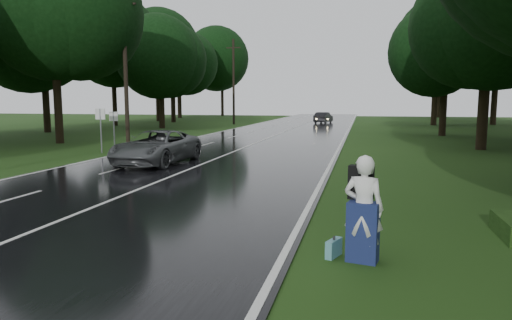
% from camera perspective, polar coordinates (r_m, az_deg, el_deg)
% --- Properties ---
extents(ground, '(160.00, 160.00, 0.00)m').
position_cam_1_polar(ground, '(12.33, -23.40, -7.20)').
color(ground, '#1E3D12').
rests_on(ground, ground).
extents(road, '(12.00, 140.00, 0.04)m').
position_cam_1_polar(road, '(30.56, -0.64, 1.85)').
color(road, black).
rests_on(road, ground).
extents(lane_center, '(0.12, 140.00, 0.01)m').
position_cam_1_polar(lane_center, '(30.56, -0.64, 1.90)').
color(lane_center, silver).
rests_on(lane_center, road).
extents(grey_car, '(2.77, 5.63, 1.54)m').
position_cam_1_polar(grey_car, '(22.01, -12.20, 1.58)').
color(grey_car, '#494C4E').
rests_on(grey_car, road).
extents(far_car, '(2.27, 4.46, 1.40)m').
position_cam_1_polar(far_car, '(60.64, 8.35, 5.22)').
color(far_car, black).
rests_on(far_car, road).
extents(hitchhiker, '(0.81, 0.76, 2.00)m').
position_cam_1_polar(hitchhiker, '(8.77, 13.14, -6.33)').
color(hitchhiker, silver).
rests_on(hitchhiker, ground).
extents(suitcase, '(0.31, 0.50, 0.34)m').
position_cam_1_polar(suitcase, '(9.09, 9.60, -10.70)').
color(suitcase, teal).
rests_on(suitcase, ground).
extents(utility_pole_mid, '(1.80, 0.28, 10.33)m').
position_cam_1_polar(utility_pole_mid, '(32.88, -15.55, 1.94)').
color(utility_pole_mid, black).
rests_on(utility_pole_mid, ground).
extents(utility_pole_far, '(1.80, 0.28, 10.40)m').
position_cam_1_polar(utility_pole_far, '(57.70, -2.76, 4.44)').
color(utility_pole_far, black).
rests_on(utility_pole_far, ground).
extents(road_sign_a, '(0.60, 0.10, 2.51)m').
position_cam_1_polar(road_sign_a, '(27.57, -18.54, 0.82)').
color(road_sign_a, white).
rests_on(road_sign_a, ground).
extents(road_sign_b, '(0.55, 0.10, 2.31)m').
position_cam_1_polar(road_sign_b, '(28.77, -17.08, 1.14)').
color(road_sign_b, white).
rests_on(road_sign_b, ground).
extents(tree_left_d, '(10.36, 10.36, 16.19)m').
position_cam_1_polar(tree_left_d, '(34.98, -23.09, 1.93)').
color(tree_left_d, black).
rests_on(tree_left_d, ground).
extents(tree_left_e, '(8.07, 8.07, 12.61)m').
position_cam_1_polar(tree_left_e, '(50.62, -11.53, 3.89)').
color(tree_left_e, black).
rests_on(tree_left_e, ground).
extents(tree_left_f, '(8.85, 8.85, 13.82)m').
position_cam_1_polar(tree_left_f, '(64.02, -10.17, 4.63)').
color(tree_left_f, black).
rests_on(tree_left_f, ground).
extents(tree_right_d, '(8.59, 8.59, 13.43)m').
position_cam_1_polar(tree_right_d, '(31.12, 26.05, 1.16)').
color(tree_right_d, black).
rests_on(tree_right_d, ground).
extents(tree_right_e, '(7.92, 7.92, 12.38)m').
position_cam_1_polar(tree_right_e, '(42.10, 22.02, 2.81)').
color(tree_right_e, black).
rests_on(tree_right_e, ground).
extents(tree_right_f, '(10.84, 10.84, 16.94)m').
position_cam_1_polar(tree_right_f, '(59.70, 21.10, 4.06)').
color(tree_right_f, black).
rests_on(tree_right_f, ground).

